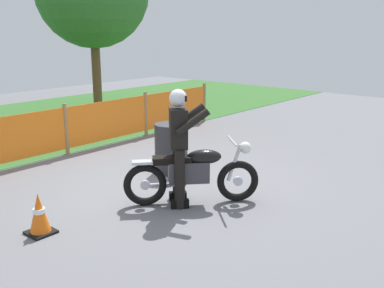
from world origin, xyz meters
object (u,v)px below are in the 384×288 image
at_px(motorcycle_lead, 193,173).
at_px(traffic_cone, 39,214).
at_px(rider_lead, 180,143).
at_px(spare_drum, 171,148).

height_order(motorcycle_lead, traffic_cone, motorcycle_lead).
relative_size(motorcycle_lead, rider_lead, 0.91).
height_order(rider_lead, traffic_cone, rider_lead).
distance_m(motorcycle_lead, spare_drum, 1.52).
bearing_deg(traffic_cone, spare_drum, 8.86).
bearing_deg(motorcycle_lead, traffic_cone, -159.20).
height_order(motorcycle_lead, rider_lead, rider_lead).
bearing_deg(motorcycle_lead, spare_drum, 97.52).
xyz_separation_m(rider_lead, spare_drum, (1.01, 1.12, -0.48)).
xyz_separation_m(traffic_cone, spare_drum, (2.89, 0.45, 0.18)).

